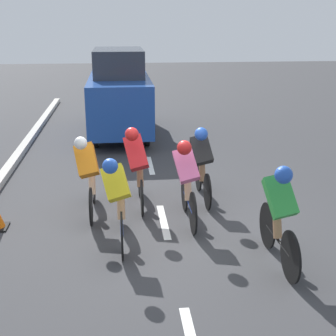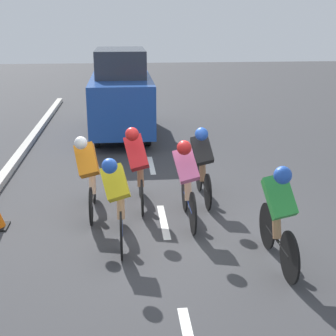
{
  "view_description": "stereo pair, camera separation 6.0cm",
  "coord_description": "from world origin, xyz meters",
  "px_view_note": "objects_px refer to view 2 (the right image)",
  "views": [
    {
      "loc": [
        0.7,
        7.08,
        3.28
      ],
      "look_at": [
        -0.08,
        -0.15,
        0.95
      ],
      "focal_mm": 50.0,
      "sensor_mm": 36.0,
      "label": 1
    },
    {
      "loc": [
        0.64,
        7.08,
        3.28
      ],
      "look_at": [
        -0.08,
        -0.15,
        0.95
      ],
      "focal_mm": 50.0,
      "sensor_mm": 36.0,
      "label": 2
    }
  ],
  "objects_px": {
    "cyclist_green": "(279,212)",
    "cyclist_red": "(137,163)",
    "support_car": "(121,93)",
    "cyclist_yellow": "(117,198)",
    "cyclist_black": "(202,161)",
    "cyclist_orange": "(89,173)",
    "cyclist_pink": "(187,179)"
  },
  "relations": [
    {
      "from": "cyclist_red",
      "to": "cyclist_black",
      "type": "bearing_deg",
      "value": -171.84
    },
    {
      "from": "cyclist_black",
      "to": "support_car",
      "type": "xyz_separation_m",
      "value": [
        1.45,
        -5.56,
        0.42
      ]
    },
    {
      "from": "cyclist_orange",
      "to": "support_car",
      "type": "height_order",
      "value": "support_car"
    },
    {
      "from": "cyclist_yellow",
      "to": "cyclist_orange",
      "type": "distance_m",
      "value": 1.28
    },
    {
      "from": "support_car",
      "to": "cyclist_red",
      "type": "bearing_deg",
      "value": 92.54
    },
    {
      "from": "cyclist_pink",
      "to": "cyclist_orange",
      "type": "relative_size",
      "value": 1.02
    },
    {
      "from": "cyclist_yellow",
      "to": "support_car",
      "type": "xyz_separation_m",
      "value": [
        -0.1,
        -7.2,
        0.45
      ]
    },
    {
      "from": "cyclist_green",
      "to": "cyclist_black",
      "type": "xyz_separation_m",
      "value": [
        0.61,
        -2.5,
        -0.02
      ]
    },
    {
      "from": "support_car",
      "to": "cyclist_black",
      "type": "bearing_deg",
      "value": 104.62
    },
    {
      "from": "cyclist_pink",
      "to": "cyclist_red",
      "type": "distance_m",
      "value": 1.11
    },
    {
      "from": "cyclist_green",
      "to": "support_car",
      "type": "height_order",
      "value": "support_car"
    },
    {
      "from": "support_car",
      "to": "cyclist_orange",
      "type": "bearing_deg",
      "value": 84.4
    },
    {
      "from": "cyclist_pink",
      "to": "support_car",
      "type": "bearing_deg",
      "value": -81.03
    },
    {
      "from": "cyclist_black",
      "to": "cyclist_yellow",
      "type": "height_order",
      "value": "cyclist_black"
    },
    {
      "from": "cyclist_yellow",
      "to": "support_car",
      "type": "distance_m",
      "value": 7.21
    },
    {
      "from": "cyclist_green",
      "to": "cyclist_black",
      "type": "bearing_deg",
      "value": -76.29
    },
    {
      "from": "cyclist_black",
      "to": "support_car",
      "type": "height_order",
      "value": "support_car"
    },
    {
      "from": "cyclist_red",
      "to": "support_car",
      "type": "bearing_deg",
      "value": -87.46
    },
    {
      "from": "cyclist_pink",
      "to": "cyclist_green",
      "type": "height_order",
      "value": "cyclist_green"
    },
    {
      "from": "cyclist_yellow",
      "to": "cyclist_orange",
      "type": "relative_size",
      "value": 1.06
    },
    {
      "from": "support_car",
      "to": "cyclist_yellow",
      "type": "bearing_deg",
      "value": 89.23
    },
    {
      "from": "cyclist_green",
      "to": "cyclist_red",
      "type": "relative_size",
      "value": 1.04
    },
    {
      "from": "cyclist_red",
      "to": "cyclist_green",
      "type": "bearing_deg",
      "value": 127.77
    },
    {
      "from": "cyclist_red",
      "to": "cyclist_orange",
      "type": "distance_m",
      "value": 0.89
    },
    {
      "from": "cyclist_black",
      "to": "cyclist_red",
      "type": "xyz_separation_m",
      "value": [
        1.2,
        0.17,
        0.04
      ]
    },
    {
      "from": "cyclist_yellow",
      "to": "cyclist_black",
      "type": "bearing_deg",
      "value": -133.36
    },
    {
      "from": "cyclist_pink",
      "to": "support_car",
      "type": "height_order",
      "value": "support_car"
    },
    {
      "from": "cyclist_orange",
      "to": "cyclist_black",
      "type": "bearing_deg",
      "value": -167.44
    },
    {
      "from": "cyclist_green",
      "to": "cyclist_red",
      "type": "distance_m",
      "value": 2.95
    },
    {
      "from": "cyclist_black",
      "to": "cyclist_orange",
      "type": "xyz_separation_m",
      "value": [
        2.04,
        0.45,
        -0.01
      ]
    },
    {
      "from": "cyclist_orange",
      "to": "cyclist_green",
      "type": "bearing_deg",
      "value": 142.3
    },
    {
      "from": "cyclist_black",
      "to": "cyclist_red",
      "type": "distance_m",
      "value": 1.21
    }
  ]
}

